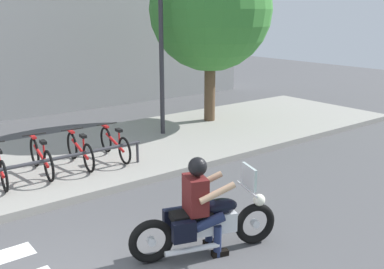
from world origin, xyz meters
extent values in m
torus|color=black|center=(2.93, -0.28, 0.32)|extent=(0.63, 0.30, 0.63)
cylinder|color=silver|center=(2.93, -0.28, 0.32)|extent=(0.14, 0.13, 0.11)
torus|color=black|center=(1.44, 0.21, 0.32)|extent=(0.63, 0.30, 0.63)
cylinder|color=silver|center=(1.44, 0.21, 0.32)|extent=(0.14, 0.13, 0.11)
cube|color=silver|center=(2.18, -0.04, 0.46)|extent=(0.91, 0.53, 0.28)
ellipsoid|color=black|center=(2.39, -0.10, 0.68)|extent=(0.58, 0.43, 0.22)
cube|color=black|center=(1.98, 0.03, 0.61)|extent=(0.62, 0.44, 0.10)
cube|color=black|center=(1.88, 0.29, 0.50)|extent=(0.34, 0.21, 0.28)
cube|color=black|center=(1.75, -0.13, 0.50)|extent=(0.34, 0.21, 0.28)
cylinder|color=silver|center=(2.78, -0.23, 0.88)|extent=(0.22, 0.60, 0.03)
sphere|color=white|center=(2.97, -0.30, 0.68)|extent=(0.18, 0.18, 0.18)
cube|color=silver|center=(2.81, -0.24, 1.06)|extent=(0.16, 0.39, 0.32)
cylinder|color=silver|center=(1.88, -0.13, 0.19)|extent=(0.76, 0.32, 0.08)
cube|color=#591919|center=(2.04, 0.01, 0.91)|extent=(0.37, 0.46, 0.52)
sphere|color=black|center=(2.07, 0.00, 1.31)|extent=(0.26, 0.26, 0.26)
cylinder|color=tan|center=(2.33, 0.15, 0.98)|extent=(0.52, 0.25, 0.26)
cylinder|color=tan|center=(2.19, -0.27, 0.98)|extent=(0.52, 0.25, 0.26)
cylinder|color=#1E284C|center=(2.23, 0.12, 0.55)|extent=(0.46, 0.27, 0.24)
cylinder|color=#1E284C|center=(2.35, 0.08, 0.23)|extent=(0.11, 0.11, 0.47)
cube|color=black|center=(2.38, 0.07, 0.04)|extent=(0.26, 0.17, 0.08)
cylinder|color=#1E284C|center=(2.13, -0.19, 0.55)|extent=(0.46, 0.27, 0.24)
cylinder|color=#1E284C|center=(2.25, -0.23, 0.23)|extent=(0.11, 0.11, 0.47)
cube|color=black|center=(2.28, -0.24, 0.04)|extent=(0.26, 0.17, 0.08)
torus|color=black|center=(0.47, 3.61, 0.46)|extent=(0.10, 0.60, 0.60)
cylinder|color=red|center=(0.50, 3.87, 0.67)|extent=(0.04, 0.04, 0.37)
torus|color=black|center=(1.38, 4.65, 0.47)|extent=(0.10, 0.63, 0.63)
torus|color=black|center=(1.30, 3.60, 0.47)|extent=(0.10, 0.63, 0.63)
cylinder|color=red|center=(1.34, 4.13, 0.53)|extent=(0.13, 0.93, 0.25)
cylinder|color=red|center=(1.32, 3.86, 0.69)|extent=(0.04, 0.04, 0.38)
cube|color=black|center=(1.32, 3.86, 0.88)|extent=(0.12, 0.21, 0.06)
cylinder|color=black|center=(1.37, 4.54, 0.88)|extent=(0.48, 0.07, 0.03)
cube|color=red|center=(1.38, 4.65, 0.81)|extent=(0.10, 0.29, 0.04)
torus|color=black|center=(2.21, 4.63, 0.46)|extent=(0.10, 0.61, 0.61)
torus|color=black|center=(2.13, 3.62, 0.46)|extent=(0.10, 0.61, 0.61)
cylinder|color=red|center=(2.17, 4.13, 0.52)|extent=(0.13, 0.91, 0.25)
cylinder|color=red|center=(2.15, 3.87, 0.68)|extent=(0.04, 0.04, 0.37)
cube|color=black|center=(2.15, 3.87, 0.86)|extent=(0.12, 0.21, 0.06)
cylinder|color=black|center=(2.20, 4.53, 0.86)|extent=(0.48, 0.07, 0.03)
cube|color=red|center=(2.21, 4.63, 0.79)|extent=(0.10, 0.29, 0.04)
torus|color=black|center=(3.03, 4.63, 0.46)|extent=(0.10, 0.60, 0.60)
torus|color=black|center=(2.95, 3.62, 0.46)|extent=(0.10, 0.60, 0.60)
cylinder|color=red|center=(2.99, 4.13, 0.52)|extent=(0.13, 0.91, 0.25)
cylinder|color=red|center=(2.97, 3.87, 0.67)|extent=(0.04, 0.04, 0.37)
cube|color=black|center=(2.97, 3.87, 0.85)|extent=(0.12, 0.21, 0.06)
cylinder|color=black|center=(3.02, 4.53, 0.85)|extent=(0.48, 0.07, 0.03)
cube|color=red|center=(3.03, 4.63, 0.78)|extent=(0.10, 0.29, 0.04)
cylinder|color=#333338|center=(0.52, 3.58, 0.60)|extent=(5.55, 0.07, 0.07)
cylinder|color=#333338|center=(3.24, 3.58, 0.38)|extent=(0.06, 0.06, 0.45)
cylinder|color=#2D2D33|center=(5.03, 5.24, 1.98)|extent=(0.12, 0.12, 3.96)
cylinder|color=brown|center=(7.01, 5.64, 1.08)|extent=(0.33, 0.33, 2.16)
sphere|color=#387F33|center=(7.01, 5.64, 3.39)|extent=(3.51, 3.51, 3.51)
camera|label=1|loc=(-1.42, -4.38, 3.29)|focal=41.40mm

